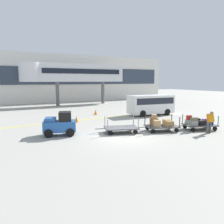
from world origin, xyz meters
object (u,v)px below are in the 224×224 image
at_px(baggage_handler, 210,121).
at_px(safety_cone_near, 96,112).
at_px(baggage_cart_lead, 121,128).
at_px(baggage_tug, 60,124).
at_px(baggage_cart_middle, 161,124).
at_px(shuttle_van, 151,103).
at_px(baggage_cart_tail, 198,123).
at_px(safety_cone_far, 76,119).

distance_m(baggage_handler, safety_cone_near, 12.11).
height_order(baggage_cart_lead, baggage_handler, baggage_handler).
xyz_separation_m(baggage_tug, baggage_cart_middle, (6.78, -2.19, -0.23)).
bearing_deg(baggage_tug, baggage_cart_middle, -17.86).
height_order(baggage_tug, shuttle_van, shuttle_van).
height_order(baggage_cart_lead, shuttle_van, shuttle_van).
relative_size(baggage_cart_middle, baggage_cart_tail, 1.00).
bearing_deg(baggage_cart_lead, baggage_tug, 161.73).
relative_size(baggage_cart_tail, safety_cone_near, 5.59).
height_order(baggage_cart_tail, baggage_handler, baggage_handler).
xyz_separation_m(baggage_tug, baggage_cart_lead, (3.95, -1.30, -0.41)).
distance_m(baggage_cart_tail, shuttle_van, 7.65).
relative_size(baggage_cart_lead, safety_cone_near, 5.59).
bearing_deg(safety_cone_far, baggage_tug, -122.29).
height_order(baggage_cart_lead, baggage_cart_middle, baggage_cart_middle).
bearing_deg(baggage_cart_middle, baggage_tug, 162.14).
bearing_deg(baggage_cart_tail, baggage_cart_lead, 161.82).
xyz_separation_m(shuttle_van, safety_cone_near, (-5.10, 2.91, -0.96)).
distance_m(baggage_cart_middle, baggage_handler, 3.32).
bearing_deg(safety_cone_near, shuttle_van, -29.71).
relative_size(safety_cone_near, safety_cone_far, 1.00).
bearing_deg(shuttle_van, safety_cone_near, 150.29).
height_order(baggage_tug, safety_cone_far, baggage_tug).
distance_m(baggage_cart_middle, safety_cone_far, 7.53).
relative_size(baggage_cart_tail, safety_cone_far, 5.59).
bearing_deg(baggage_cart_middle, baggage_handler, -41.00).
xyz_separation_m(baggage_tug, shuttle_van, (10.95, 4.34, 0.48)).
xyz_separation_m(baggage_cart_middle, safety_cone_far, (-4.23, 6.23, -0.25)).
distance_m(baggage_cart_tail, safety_cone_far, 10.04).
distance_m(baggage_handler, shuttle_van, 8.86).
bearing_deg(baggage_tug, safety_cone_far, 57.71).
bearing_deg(baggage_cart_tail, safety_cone_far, 134.27).
relative_size(baggage_tug, safety_cone_far, 4.25).
xyz_separation_m(baggage_cart_tail, safety_cone_far, (-7.01, 7.19, -0.22)).
height_order(baggage_cart_lead, baggage_cart_tail, same).
xyz_separation_m(baggage_cart_lead, baggage_cart_tail, (5.61, -1.84, 0.15)).
bearing_deg(baggage_handler, baggage_cart_lead, 150.23).
bearing_deg(baggage_tug, baggage_cart_tail, -18.22).
bearing_deg(baggage_handler, safety_cone_far, 128.69).
bearing_deg(safety_cone_far, baggage_cart_middle, -55.80).
relative_size(baggage_tug, baggage_cart_middle, 0.76).
distance_m(baggage_tug, baggage_cart_middle, 7.13).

